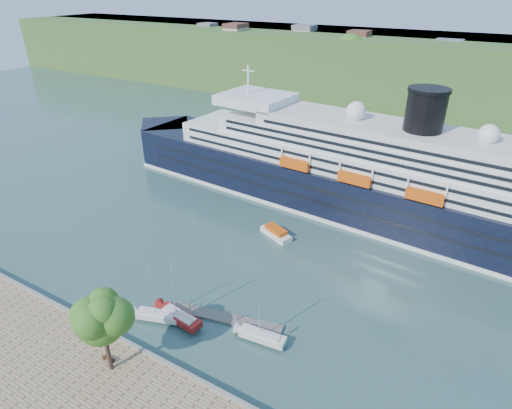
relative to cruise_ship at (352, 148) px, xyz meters
name	(u,v)px	position (x,y,z in m)	size (l,w,h in m)	color
ground	(142,354)	(-8.26, -50.79, -13.14)	(400.00, 400.00, 0.00)	#294947
far_hillside	(416,71)	(-8.26, 94.21, -1.14)	(400.00, 50.00, 24.00)	#2E5321
quay_coping	(140,349)	(-8.26, -50.99, -11.99)	(220.00, 0.50, 0.30)	slate
cruise_ship	(352,148)	(0.00, 0.00, 0.00)	(117.00, 17.04, 26.27)	black
park_bench	(108,358)	(-10.27, -54.22, -11.64)	(1.54, 0.63, 0.99)	#4E2916
promenade_tree	(103,331)	(-9.13, -54.86, -6.14)	(7.24, 7.24, 12.00)	#2B681B
floating_pontoon	(225,318)	(-2.86, -40.15, -12.95)	(16.45, 2.01, 0.37)	slate
sailboat_white_near	(156,295)	(-10.55, -45.07, -8.71)	(6.86, 1.91, 8.86)	silver
sailboat_red	(177,295)	(-7.83, -43.94, -8.23)	(7.60, 2.11, 9.81)	maroon
sailboat_white_far	(263,316)	(3.72, -41.17, -8.70)	(6.87, 1.91, 8.87)	silver
tender_launch	(276,232)	(-7.07, -17.40, -12.21)	(6.68, 2.29, 1.85)	#D14C0C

